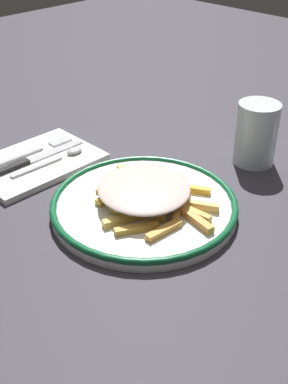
{
  "coord_description": "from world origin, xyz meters",
  "views": [
    {
      "loc": [
        0.46,
        -0.47,
        0.45
      ],
      "look_at": [
        0.0,
        0.0,
        0.04
      ],
      "focal_mm": 46.19,
      "sensor_mm": 36.0,
      "label": 1
    }
  ],
  "objects_px": {
    "plate": "(144,205)",
    "napkin": "(36,162)",
    "knife": "(26,162)",
    "fries_heap": "(144,193)",
    "water_glass": "(256,134)",
    "spoon": "(60,157)",
    "fork": "(32,152)"
  },
  "relations": [
    {
      "from": "fork",
      "to": "knife",
      "type": "bearing_deg",
      "value": -48.85
    },
    {
      "from": "water_glass",
      "to": "knife",
      "type": "bearing_deg",
      "value": -132.01
    },
    {
      "from": "fork",
      "to": "knife",
      "type": "distance_m",
      "value": 0.04
    },
    {
      "from": "fries_heap",
      "to": "knife",
      "type": "xyz_separation_m",
      "value": [
        -0.25,
        -0.05,
        -0.02
      ]
    },
    {
      "from": "plate",
      "to": "napkin",
      "type": "bearing_deg",
      "value": -172.25
    },
    {
      "from": "spoon",
      "to": "water_glass",
      "type": "relative_size",
      "value": 1.31
    },
    {
      "from": "napkin",
      "to": "water_glass",
      "type": "distance_m",
      "value": 0.41
    },
    {
      "from": "knife",
      "to": "spoon",
      "type": "bearing_deg",
      "value": 60.97
    },
    {
      "from": "knife",
      "to": "water_glass",
      "type": "relative_size",
      "value": 1.81
    },
    {
      "from": "fries_heap",
      "to": "water_glass",
      "type": "bearing_deg",
      "value": 83.39
    },
    {
      "from": "water_glass",
      "to": "fries_heap",
      "type": "bearing_deg",
      "value": -96.61
    },
    {
      "from": "knife",
      "to": "spoon",
      "type": "height_order",
      "value": "spoon"
    },
    {
      "from": "water_glass",
      "to": "spoon",
      "type": "bearing_deg",
      "value": -134.2
    },
    {
      "from": "plate",
      "to": "knife",
      "type": "distance_m",
      "value": 0.25
    },
    {
      "from": "fries_heap",
      "to": "knife",
      "type": "relative_size",
      "value": 1.12
    },
    {
      "from": "fries_heap",
      "to": "fork",
      "type": "xyz_separation_m",
      "value": [
        -0.28,
        -0.02,
        -0.02
      ]
    },
    {
      "from": "fries_heap",
      "to": "plate",
      "type": "bearing_deg",
      "value": 143.4
    },
    {
      "from": "fries_heap",
      "to": "water_glass",
      "type": "distance_m",
      "value": 0.26
    },
    {
      "from": "spoon",
      "to": "plate",
      "type": "bearing_deg",
      "value": -0.26
    },
    {
      "from": "napkin",
      "to": "fork",
      "type": "bearing_deg",
      "value": 156.1
    },
    {
      "from": "fries_heap",
      "to": "spoon",
      "type": "height_order",
      "value": "fries_heap"
    },
    {
      "from": "fork",
      "to": "spoon",
      "type": "relative_size",
      "value": 1.16
    },
    {
      "from": "fork",
      "to": "knife",
      "type": "height_order",
      "value": "knife"
    },
    {
      "from": "fries_heap",
      "to": "fork",
      "type": "distance_m",
      "value": 0.28
    },
    {
      "from": "spoon",
      "to": "water_glass",
      "type": "xyz_separation_m",
      "value": [
        0.25,
        0.26,
        0.04
      ]
    },
    {
      "from": "napkin",
      "to": "spoon",
      "type": "xyz_separation_m",
      "value": [
        0.03,
        0.03,
        0.01
      ]
    },
    {
      "from": "fork",
      "to": "water_glass",
      "type": "height_order",
      "value": "water_glass"
    },
    {
      "from": "spoon",
      "to": "knife",
      "type": "bearing_deg",
      "value": -119.03
    },
    {
      "from": "knife",
      "to": "fries_heap",
      "type": "bearing_deg",
      "value": 11.48
    },
    {
      "from": "fries_heap",
      "to": "spoon",
      "type": "distance_m",
      "value": 0.22
    },
    {
      "from": "plate",
      "to": "fork",
      "type": "bearing_deg",
      "value": -175.51
    },
    {
      "from": "spoon",
      "to": "water_glass",
      "type": "bearing_deg",
      "value": 45.8
    }
  ]
}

